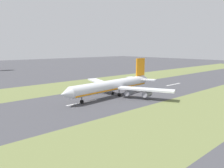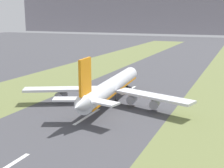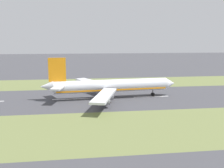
# 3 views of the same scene
# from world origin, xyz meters

# --- Properties ---
(ground_plane) EXTENTS (800.00, 800.00, 0.00)m
(ground_plane) POSITION_xyz_m (0.00, 0.00, 0.00)
(ground_plane) COLOR #424247
(grass_median_west) EXTENTS (40.00, 600.00, 0.01)m
(grass_median_west) POSITION_xyz_m (-45.00, 0.00, 0.00)
(grass_median_west) COLOR olive
(grass_median_west) RESTS_ON ground
(grass_median_east) EXTENTS (40.00, 600.00, 0.01)m
(grass_median_east) POSITION_xyz_m (45.00, 0.00, 0.00)
(grass_median_east) COLOR olive
(grass_median_east) RESTS_ON ground
(centreline_dash_mid) EXTENTS (1.20, 18.00, 0.01)m
(centreline_dash_mid) POSITION_xyz_m (0.00, -19.03, 0.01)
(centreline_dash_mid) COLOR silver
(centreline_dash_mid) RESTS_ON ground
(centreline_dash_far) EXTENTS (1.20, 18.00, 0.01)m
(centreline_dash_far) POSITION_xyz_m (0.00, 20.97, 0.01)
(centreline_dash_far) COLOR silver
(centreline_dash_far) RESTS_ON ground
(airplane_main_jet) EXTENTS (63.91, 67.22, 20.20)m
(airplane_main_jet) POSITION_xyz_m (0.60, -0.93, 6.02)
(airplane_main_jet) COLOR silver
(airplane_main_jet) RESTS_ON ground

